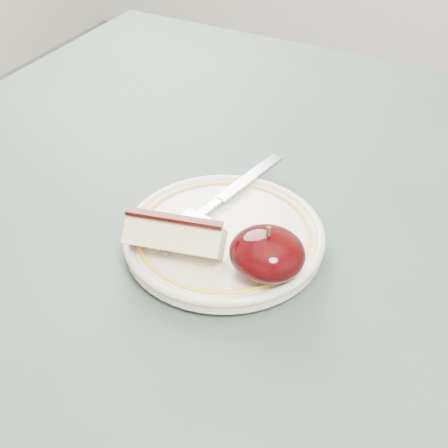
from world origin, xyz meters
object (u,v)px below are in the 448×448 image
at_px(apple_half, 267,253).
at_px(table, 250,296).
at_px(plate, 224,236).
at_px(fork, 218,201).

bearing_deg(apple_half, table, 124.35).
xyz_separation_m(plate, apple_half, (0.06, -0.03, 0.02)).
height_order(table, fork, fork).
relative_size(apple_half, fork, 0.34).
distance_m(plate, apple_half, 0.07).
xyz_separation_m(apple_half, fork, (-0.08, 0.06, -0.02)).
bearing_deg(apple_half, plate, 152.36).
relative_size(table, fork, 4.74).
bearing_deg(plate, table, 68.69).
height_order(table, plate, plate).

